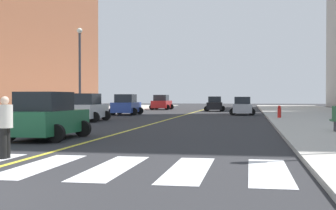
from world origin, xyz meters
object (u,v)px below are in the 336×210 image
car_blue_third (126,105)px  car_silver_fifth (242,106)px  car_white_fourth (86,108)px  car_black_sixth (215,104)px  car_red_second (162,103)px  fire_hydrant (279,112)px  car_green_nearest (47,117)px  pedestrian_crossing (5,124)px  street_lamp (80,64)px

car_blue_third → car_silver_fifth: size_ratio=1.14×
car_white_fourth → car_black_sixth: 24.90m
car_red_second → car_black_sixth: bearing=-34.4°
car_white_fourth → fire_hydrant: (13.16, 4.48, -0.31)m
fire_hydrant → car_blue_third: bearing=152.6°
car_black_sixth → fire_hydrant: 20.34m
car_green_nearest → car_red_second: size_ratio=0.97×
car_black_sixth → car_green_nearest: bearing=81.6°
car_red_second → pedestrian_crossing: car_red_second is taller
car_red_second → car_blue_third: size_ratio=1.01×
car_red_second → car_blue_third: 17.69m
car_white_fourth → car_silver_fifth: (10.37, 13.22, -0.10)m
car_silver_fifth → pedestrian_crossing: bearing=79.1°
car_green_nearest → car_black_sixth: size_ratio=1.09×
car_blue_third → fire_hydrant: (13.38, -6.93, -0.31)m
car_red_second → car_silver_fifth: (10.57, -15.88, -0.12)m
car_black_sixth → car_white_fourth: bearing=71.2°
car_black_sixth → street_lamp: (-9.92, -17.40, 3.63)m
car_white_fourth → car_red_second: bearing=89.5°
fire_hydrant → pedestrian_crossing: bearing=-110.2°
car_black_sixth → street_lamp: street_lamp is taller
car_silver_fifth → car_black_sixth: size_ratio=0.97×
car_red_second → fire_hydrant: (13.36, -24.62, -0.32)m
car_white_fourth → car_blue_third: bearing=90.2°
car_black_sixth → street_lamp: bearing=57.9°
car_silver_fifth → car_black_sixth: 11.17m
fire_hydrant → street_lamp: size_ratio=0.12×
fire_hydrant → street_lamp: bearing=172.9°
pedestrian_crossing → street_lamp: 26.75m
car_blue_third → car_black_sixth: car_blue_third is taller
car_red_second → car_silver_fifth: car_red_second is taller
car_green_nearest → pedestrian_crossing: size_ratio=2.51×
street_lamp → pedestrian_crossing: bearing=-73.8°
car_green_nearest → car_black_sixth: 37.37m
car_black_sixth → fire_hydrant: bearing=105.1°
car_green_nearest → car_blue_third: 24.91m
car_white_fourth → fire_hydrant: size_ratio=4.79×
car_white_fourth → fire_hydrant: 13.90m
car_red_second → car_silver_fifth: bearing=-55.1°
car_silver_fifth → fire_hydrant: bearing=107.1°
car_black_sixth → car_blue_third: bearing=57.4°
car_green_nearest → car_blue_third: size_ratio=0.98×
street_lamp → car_green_nearest: bearing=-73.1°
car_white_fourth → fire_hydrant: bearing=17.9°
car_silver_fifth → car_green_nearest: bearing=74.1°
car_green_nearest → car_silver_fifth: car_green_nearest is taller
car_red_second → pedestrian_crossing: 48.31m
car_silver_fifth → pedestrian_crossing: size_ratio=2.23×
car_green_nearest → car_white_fourth: (-3.13, 13.28, 0.02)m
car_blue_third → car_white_fourth: size_ratio=1.01×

